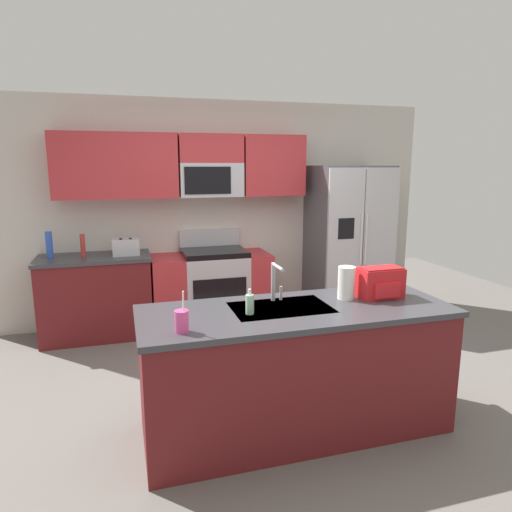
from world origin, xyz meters
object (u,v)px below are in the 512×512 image
at_px(drink_cup_pink, 182,321).
at_px(soap_dispenser, 250,304).
at_px(toaster, 126,247).
at_px(paper_towel_roll, 346,283).
at_px(backpack, 380,282).
at_px(bottle_blue, 49,245).
at_px(sink_faucet, 275,279).
at_px(pepper_mill, 83,245).
at_px(range_oven, 212,288).
at_px(refrigerator, 348,242).

height_order(drink_cup_pink, soap_dispenser, drink_cup_pink).
relative_size(toaster, paper_towel_roll, 1.17).
relative_size(toaster, backpack, 0.88).
bearing_deg(toaster, bottle_blue, 174.31).
xyz_separation_m(sink_faucet, backpack, (0.78, -0.12, -0.05)).
distance_m(soap_dispenser, paper_towel_roll, 0.78).
relative_size(drink_cup_pink, soap_dispenser, 1.48).
bearing_deg(pepper_mill, drink_cup_pink, -74.27).
xyz_separation_m(range_oven, pepper_mill, (-1.38, -0.00, 0.58)).
height_order(refrigerator, toaster, refrigerator).
distance_m(pepper_mill, paper_towel_roll, 2.94).
relative_size(bottle_blue, soap_dispenser, 1.65).
height_order(sink_faucet, paper_towel_roll, sink_faucet).
bearing_deg(paper_towel_roll, sink_faucet, 171.07).
bearing_deg(pepper_mill, paper_towel_roll, -48.24).
relative_size(bottle_blue, drink_cup_pink, 1.11).
relative_size(refrigerator, soap_dispenser, 10.88).
xyz_separation_m(range_oven, sink_faucet, (0.06, -2.11, 0.62)).
xyz_separation_m(refrigerator, drink_cup_pink, (-2.37, -2.46, 0.04)).
relative_size(paper_towel_roll, backpack, 0.75).
bearing_deg(backpack, sink_faucet, 171.37).
bearing_deg(backpack, toaster, 129.14).
distance_m(refrigerator, paper_towel_roll, 2.41).
bearing_deg(pepper_mill, backpack, -45.20).
bearing_deg(bottle_blue, backpack, -41.57).
relative_size(range_oven, pepper_mill, 5.62).
distance_m(range_oven, bottle_blue, 1.81).
xyz_separation_m(toaster, bottle_blue, (-0.77, 0.08, 0.05)).
height_order(range_oven, sink_faucet, sink_faucet).
xyz_separation_m(toaster, drink_cup_pink, (0.27, -2.48, -0.02)).
bearing_deg(paper_towel_roll, soap_dispenser, -170.09).
distance_m(range_oven, sink_faucet, 2.20).
bearing_deg(toaster, soap_dispenser, -71.84).
relative_size(refrigerator, pepper_mill, 7.65).
relative_size(toaster, pepper_mill, 1.16).
bearing_deg(soap_dispenser, toaster, 108.16).
bearing_deg(range_oven, refrigerator, -2.41).
height_order(toaster, drink_cup_pink, drink_cup_pink).
relative_size(range_oven, paper_towel_roll, 5.67).
xyz_separation_m(refrigerator, sink_faucet, (-1.65, -2.04, 0.14)).
bearing_deg(sink_faucet, bottle_blue, 129.58).
bearing_deg(drink_cup_pink, pepper_mill, 105.73).
height_order(drink_cup_pink, backpack, drink_cup_pink).
xyz_separation_m(soap_dispenser, backpack, (1.03, 0.10, 0.05)).
distance_m(refrigerator, backpack, 2.33).
height_order(range_oven, drink_cup_pink, drink_cup_pink).
relative_size(range_oven, sink_faucet, 4.82).
bearing_deg(toaster, backpack, -50.86).
bearing_deg(pepper_mill, bottle_blue, 175.38).
distance_m(toaster, bottle_blue, 0.78).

